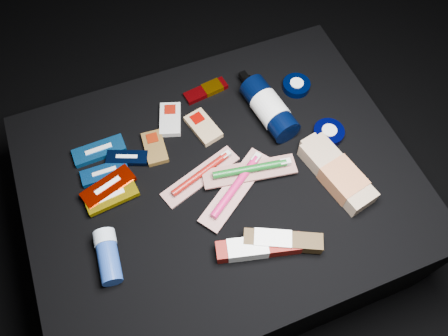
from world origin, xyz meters
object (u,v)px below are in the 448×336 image
object	(u,v)px
bodywash_bottle	(338,175)
toothpaste_carton_red	(255,248)
lotion_bottle	(269,108)
deodorant_stick	(108,256)

from	to	relation	value
bodywash_bottle	toothpaste_carton_red	size ratio (longest dim) A/B	1.17
lotion_bottle	deodorant_stick	size ratio (longest dim) A/B	1.94
lotion_bottle	bodywash_bottle	size ratio (longest dim) A/B	1.04
lotion_bottle	toothpaste_carton_red	distance (m)	0.39
bodywash_bottle	deodorant_stick	size ratio (longest dim) A/B	1.86
lotion_bottle	deodorant_stick	distance (m)	0.56
deodorant_stick	toothpaste_carton_red	bearing A→B (deg)	-13.38
bodywash_bottle	toothpaste_carton_red	world-z (taller)	bodywash_bottle
bodywash_bottle	deodorant_stick	world-z (taller)	deodorant_stick
bodywash_bottle	deodorant_stick	bearing A→B (deg)	167.28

